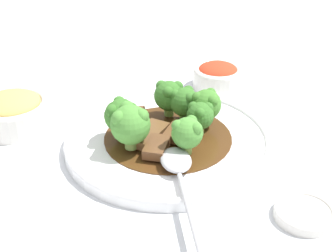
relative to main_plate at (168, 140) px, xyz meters
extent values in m
plane|color=silver|center=(0.00, 0.00, -0.01)|extent=(4.00, 4.00, 0.00)
cylinder|color=white|center=(0.00, 0.00, 0.00)|extent=(0.30, 0.30, 0.01)
torus|color=white|center=(0.00, 0.00, 0.00)|extent=(0.30, 0.30, 0.01)
cylinder|color=#4C2D14|center=(0.00, 0.00, 0.00)|extent=(0.19, 0.19, 0.00)
cube|color=brown|center=(-0.01, -0.03, 0.02)|extent=(0.06, 0.08, 0.01)
cube|color=brown|center=(0.03, -0.04, 0.02)|extent=(0.06, 0.06, 0.01)
cube|color=brown|center=(0.01, 0.01, 0.02)|extent=(0.06, 0.06, 0.01)
cube|color=brown|center=(-0.06, -0.02, 0.01)|extent=(0.06, 0.05, 0.01)
cylinder|color=#8EB756|center=(0.01, 0.06, 0.02)|extent=(0.02, 0.02, 0.02)
sphere|color=#427F2D|center=(0.01, 0.06, 0.04)|extent=(0.05, 0.05, 0.05)
sphere|color=#427F2D|center=(0.02, 0.06, 0.06)|extent=(0.02, 0.02, 0.02)
sphere|color=#427F2D|center=(0.00, 0.08, 0.06)|extent=(0.02, 0.02, 0.02)
sphere|color=#427F2D|center=(0.00, 0.05, 0.06)|extent=(0.02, 0.02, 0.02)
cylinder|color=#8EB756|center=(-0.03, -0.06, 0.02)|extent=(0.02, 0.02, 0.02)
sphere|color=#387028|center=(-0.03, -0.06, 0.04)|extent=(0.05, 0.05, 0.05)
sphere|color=#387028|center=(-0.02, -0.05, 0.06)|extent=(0.02, 0.02, 0.02)
sphere|color=#387028|center=(-0.05, -0.05, 0.06)|extent=(0.02, 0.02, 0.02)
sphere|color=#387028|center=(-0.03, -0.07, 0.06)|extent=(0.02, 0.02, 0.02)
cylinder|color=#8EB756|center=(0.02, 0.04, 0.02)|extent=(0.01, 0.01, 0.02)
sphere|color=#387028|center=(0.02, 0.04, 0.04)|extent=(0.04, 0.04, 0.04)
sphere|color=#387028|center=(0.03, 0.05, 0.05)|extent=(0.02, 0.02, 0.02)
sphere|color=#387028|center=(0.01, 0.04, 0.05)|extent=(0.02, 0.02, 0.02)
sphere|color=#387028|center=(0.03, 0.03, 0.05)|extent=(0.02, 0.02, 0.02)
cylinder|color=#8EB756|center=(-0.02, 0.05, 0.02)|extent=(0.01, 0.01, 0.02)
sphere|color=#387028|center=(-0.02, 0.05, 0.04)|extent=(0.04, 0.04, 0.04)
sphere|color=#387028|center=(-0.03, 0.06, 0.05)|extent=(0.02, 0.02, 0.02)
sphere|color=#387028|center=(-0.03, 0.03, 0.05)|extent=(0.02, 0.02, 0.02)
sphere|color=#387028|center=(-0.01, 0.05, 0.05)|extent=(0.02, 0.02, 0.02)
cylinder|color=#7FA84C|center=(0.00, -0.06, 0.02)|extent=(0.02, 0.02, 0.02)
sphere|color=#4C8E38|center=(0.00, -0.06, 0.05)|extent=(0.06, 0.06, 0.06)
sphere|color=#4C8E38|center=(-0.02, -0.06, 0.06)|extent=(0.02, 0.02, 0.02)
sphere|color=#4C8E38|center=(0.00, -0.08, 0.06)|extent=(0.02, 0.02, 0.02)
sphere|color=#4C8E38|center=(0.01, -0.05, 0.06)|extent=(0.02, 0.02, 0.02)
cylinder|color=#7FA84C|center=(-0.05, 0.03, 0.02)|extent=(0.02, 0.02, 0.02)
sphere|color=#387028|center=(-0.05, 0.03, 0.04)|extent=(0.05, 0.05, 0.05)
sphere|color=#387028|center=(-0.06, 0.03, 0.06)|extent=(0.02, 0.02, 0.02)
sphere|color=#387028|center=(-0.04, 0.03, 0.06)|extent=(0.02, 0.02, 0.02)
sphere|color=#387028|center=(-0.05, 0.05, 0.06)|extent=(0.02, 0.02, 0.02)
cylinder|color=#7FA84C|center=(0.05, -0.01, 0.02)|extent=(0.01, 0.01, 0.02)
sphere|color=#4C8E38|center=(0.05, -0.01, 0.04)|extent=(0.04, 0.04, 0.04)
sphere|color=#4C8E38|center=(0.05, -0.02, 0.05)|extent=(0.02, 0.02, 0.02)
sphere|color=#4C8E38|center=(0.07, 0.00, 0.05)|extent=(0.02, 0.02, 0.02)
sphere|color=#4C8E38|center=(0.05, 0.01, 0.05)|extent=(0.02, 0.02, 0.02)
ellipsoid|color=#B7B7BC|center=(0.07, -0.03, 0.02)|extent=(0.07, 0.06, 0.01)
cylinder|color=#B7B7BC|center=(0.16, -0.08, 0.01)|extent=(0.13, 0.07, 0.01)
cylinder|color=white|center=(-0.12, 0.19, -0.01)|extent=(0.05, 0.05, 0.01)
cylinder|color=white|center=(-0.12, 0.19, 0.01)|extent=(0.09, 0.09, 0.03)
torus|color=white|center=(-0.12, 0.19, 0.02)|extent=(0.09, 0.09, 0.01)
ellipsoid|color=red|center=(-0.12, 0.19, 0.03)|extent=(0.07, 0.07, 0.02)
cylinder|color=white|center=(-0.18, -0.17, -0.01)|extent=(0.06, 0.06, 0.01)
cylinder|color=white|center=(-0.18, -0.17, 0.01)|extent=(0.12, 0.12, 0.04)
torus|color=white|center=(-0.18, -0.17, 0.03)|extent=(0.12, 0.12, 0.01)
ellipsoid|color=tan|center=(-0.18, -0.17, 0.03)|extent=(0.09, 0.09, 0.03)
cylinder|color=white|center=(0.22, 0.05, -0.01)|extent=(0.07, 0.07, 0.01)
torus|color=white|center=(0.22, 0.05, 0.00)|extent=(0.07, 0.07, 0.01)
camera|label=1|loc=(0.49, -0.32, 0.37)|focal=50.00mm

